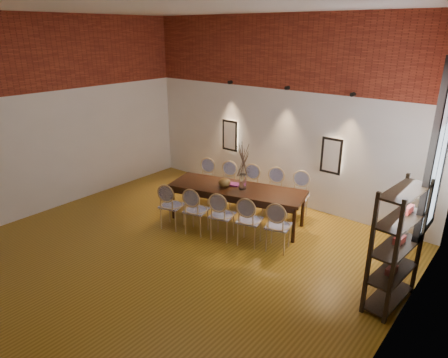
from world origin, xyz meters
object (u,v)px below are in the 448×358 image
Objects in this scene: chair_near_d at (250,220)px; book at (233,184)px; dining_table at (237,205)px; chair_near_e at (278,226)px; vase at (243,181)px; chair_far_b at (226,185)px; chair_far_e at (298,196)px; chair_far_c at (249,189)px; chair_far_a at (204,181)px; chair_near_c at (222,215)px; chair_near_a at (172,205)px; bowl at (224,183)px; shelving_rack at (396,247)px; chair_near_b at (196,210)px; chair_far_d at (273,192)px.

chair_near_d reaches higher than book.
dining_table is 2.86× the size of chair_near_e.
book is (-0.26, 0.04, -0.14)m from vase.
chair_far_e is at bearing -180.00° from chair_far_b.
book is (0.04, -0.62, 0.30)m from chair_far_c.
chair_near_d reaches higher than dining_table.
dining_table is 2.86× the size of chair_far_c.
chair_far_c and chair_far_e have the same top height.
chair_far_a is 1.46m from vase.
chair_near_c and chair_far_b have the same top height.
chair_far_c is at bearing 0.00° from chair_far_e.
chair_far_e is at bearing 42.32° from book.
chair_far_e is (1.69, 1.95, 0.00)m from chair_near_a.
bowl is at bearing 72.28° from chair_far_c.
chair_far_e is at bearing 90.00° from chair_near_e.
chair_near_c is at bearing -180.00° from chair_near_d.
chair_near_a is (-0.85, -0.97, 0.09)m from dining_table.
chair_near_a is 1.52m from chair_far_b.
shelving_rack reaches higher than chair_near_e.
chair_near_e is at bearing 127.05° from chair_far_c.
chair_near_a is at bearing 180.00° from chair_near_b.
chair_near_a and chair_near_c have the same top height.
shelving_rack is (2.53, -0.11, 0.43)m from chair_near_d.
chair_far_b is (0.52, 0.14, 0.00)m from chair_far_a.
chair_far_c is at bearing 115.14° from vase.
book is at bearing 63.15° from chair_near_b.
chair_far_a reaches higher than bowl.
chair_far_d reaches higher than dining_table.
chair_near_d is 1.00× the size of chair_far_c.
chair_far_a is at bearing 0.00° from chair_far_e.
shelving_rack is (3.57, 0.18, 0.43)m from chair_near_b.
vase is 1.25× the size of bowl.
vase is at bearing 36.74° from chair_far_e.
dining_table is 1.29m from chair_far_a.
chair_far_b is at bearing 139.81° from book.
chair_far_e is at bearing -180.00° from chair_far_d.
dining_table is 0.90m from chair_near_b.
chair_near_b is 0.96m from book.
chair_far_a is at bearing 127.05° from chair_near_c.
chair_far_b is (0.14, 1.52, 0.00)m from chair_near_a.
chair_far_e reaches higher than book.
chair_far_d is 1.15m from bowl.
chair_near_a is at bearing 41.45° from chair_far_d.
chair_near_a is at bearing -133.75° from vase.
bowl is at bearing 30.03° from chair_far_e.
chair_near_c is 0.88m from book.
chair_far_e is 2.92m from shelving_rack.
chair_near_d is at bearing -44.20° from vase.
chair_far_a and chair_far_c have the same top height.
chair_far_c is (0.66, 1.66, 0.00)m from chair_near_a.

